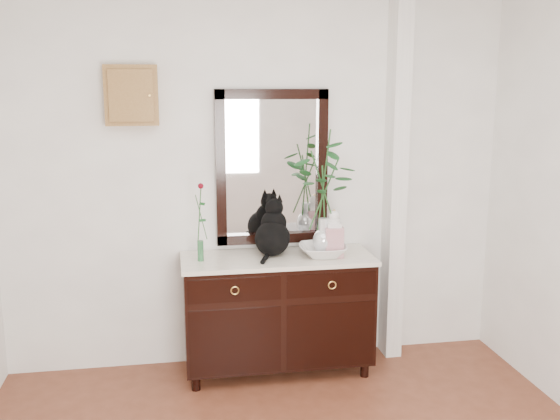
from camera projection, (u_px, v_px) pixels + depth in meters
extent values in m
cube|color=white|center=(258.00, 180.00, 4.44)|extent=(3.60, 0.04, 2.70)
cube|color=white|center=(395.00, 178.00, 4.53)|extent=(0.12, 0.20, 2.70)
cube|color=black|center=(278.00, 310.00, 4.39)|extent=(1.30, 0.50, 0.82)
cube|color=white|center=(278.00, 259.00, 4.32)|extent=(1.33, 0.52, 0.03)
cube|color=black|center=(272.00, 168.00, 4.43)|extent=(0.80, 0.06, 1.10)
cube|color=white|center=(272.00, 167.00, 4.44)|extent=(0.66, 0.01, 0.96)
cube|color=brown|center=(131.00, 95.00, 4.14)|extent=(0.35, 0.10, 0.40)
imported|color=silver|center=(323.00, 251.00, 4.32)|extent=(0.35, 0.35, 0.08)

